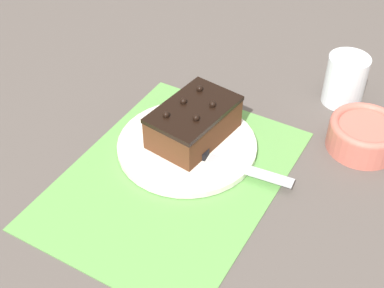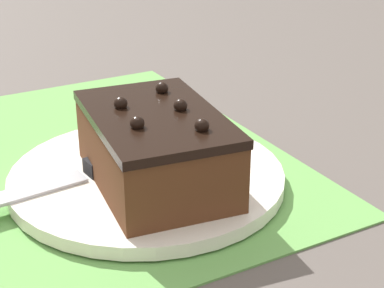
% 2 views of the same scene
% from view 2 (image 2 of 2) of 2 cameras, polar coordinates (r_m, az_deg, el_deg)
% --- Properties ---
extents(ground_plane, '(3.00, 3.00, 0.00)m').
position_cam_2_polar(ground_plane, '(0.65, -8.09, -1.35)').
color(ground_plane, '#544C47').
extents(placemat_woven, '(0.46, 0.34, 0.00)m').
position_cam_2_polar(placemat_woven, '(0.65, -8.10, -1.19)').
color(placemat_woven, '#609E4C').
rests_on(placemat_woven, ground_plane).
extents(cake_plate, '(0.25, 0.25, 0.01)m').
position_cam_2_polar(cake_plate, '(0.59, -4.03, -2.95)').
color(cake_plate, white).
rests_on(cake_plate, placemat_woven).
extents(chocolate_cake, '(0.18, 0.13, 0.07)m').
position_cam_2_polar(chocolate_cake, '(0.56, -3.23, -0.33)').
color(chocolate_cake, '#512D19').
rests_on(chocolate_cake, cake_plate).
extents(serving_knife, '(0.04, 0.22, 0.01)m').
position_cam_2_polar(serving_knife, '(0.58, -9.86, -2.53)').
color(serving_knife, black).
rests_on(serving_knife, cake_plate).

